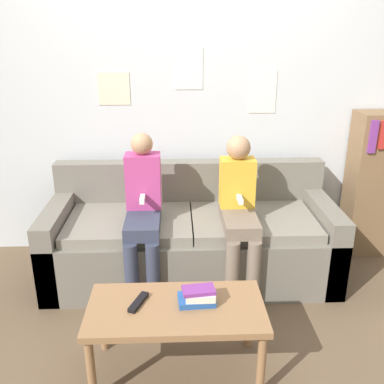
# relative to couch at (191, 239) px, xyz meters

# --- Properties ---
(ground_plane) EXTENTS (10.00, 10.00, 0.00)m
(ground_plane) POSITION_rel_couch_xyz_m (0.00, -0.52, -0.28)
(ground_plane) COLOR brown
(wall_back) EXTENTS (8.00, 0.07, 2.60)m
(wall_back) POSITION_rel_couch_xyz_m (0.00, 0.50, 1.02)
(wall_back) COLOR silver
(wall_back) RESTS_ON ground_plane
(couch) EXTENTS (2.08, 0.81, 0.80)m
(couch) POSITION_rel_couch_xyz_m (0.00, 0.00, 0.00)
(couch) COLOR #6B665B
(couch) RESTS_ON ground_plane
(coffee_table) EXTENTS (0.92, 0.46, 0.41)m
(coffee_table) POSITION_rel_couch_xyz_m (-0.12, -1.02, 0.08)
(coffee_table) COLOR #8E6642
(coffee_table) RESTS_ON ground_plane
(person_left) EXTENTS (0.24, 0.56, 1.11)m
(person_left) POSITION_rel_couch_xyz_m (-0.34, -0.19, 0.33)
(person_left) COLOR #33384C
(person_left) RESTS_ON ground_plane
(person_right) EXTENTS (0.24, 0.56, 1.09)m
(person_right) POSITION_rel_couch_xyz_m (0.32, -0.19, 0.33)
(person_right) COLOR #756656
(person_right) RESTS_ON ground_plane
(tv_remote) EXTENTS (0.10, 0.17, 0.02)m
(tv_remote) POSITION_rel_couch_xyz_m (-0.31, -0.99, 0.14)
(tv_remote) COLOR black
(tv_remote) RESTS_ON coffee_table
(book_stack) EXTENTS (0.20, 0.14, 0.09)m
(book_stack) POSITION_rel_couch_xyz_m (-0.00, -0.99, 0.17)
(book_stack) COLOR #23519E
(book_stack) RESTS_ON coffee_table
(bookshelf) EXTENTS (0.45, 0.30, 1.17)m
(bookshelf) POSITION_rel_couch_xyz_m (1.52, 0.31, 0.31)
(bookshelf) COLOR brown
(bookshelf) RESTS_ON ground_plane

